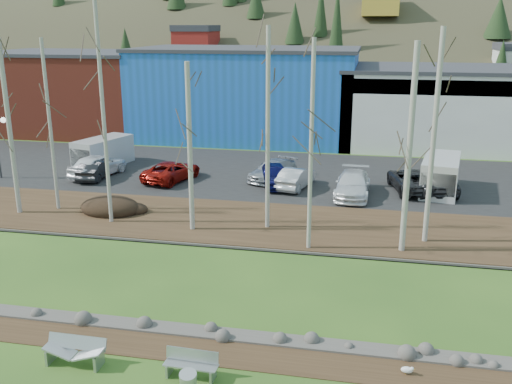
% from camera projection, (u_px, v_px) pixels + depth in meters
% --- Properties ---
extents(dirt_strip, '(80.00, 1.80, 0.03)m').
position_uv_depth(dirt_strip, '(192.00, 348.00, 19.00)').
color(dirt_strip, '#382616').
rests_on(dirt_strip, ground).
extents(near_bank_rocks, '(80.00, 0.80, 0.50)m').
position_uv_depth(near_bank_rocks, '(200.00, 333.00, 19.95)').
color(near_bank_rocks, '#47423D').
rests_on(near_bank_rocks, ground).
extents(river, '(80.00, 8.00, 0.90)m').
position_uv_depth(river, '(229.00, 283.00, 23.80)').
color(river, '#111E31').
rests_on(river, ground).
extents(far_bank_rocks, '(80.00, 0.80, 0.46)m').
position_uv_depth(far_bank_rocks, '(249.00, 247.00, 27.66)').
color(far_bank_rocks, '#47423D').
rests_on(far_bank_rocks, ground).
extents(far_bank, '(80.00, 7.00, 0.15)m').
position_uv_depth(far_bank, '(261.00, 224.00, 30.65)').
color(far_bank, '#382616').
rests_on(far_bank, ground).
extents(parking_lot, '(80.00, 14.00, 0.14)m').
position_uv_depth(parking_lot, '(289.00, 175.00, 40.52)').
color(parking_lot, black).
rests_on(parking_lot, ground).
extents(building_brick, '(16.32, 12.24, 7.80)m').
position_uv_depth(building_brick, '(72.00, 91.00, 57.12)').
color(building_brick, '#9A3726').
rests_on(building_brick, ground).
extents(building_blue, '(20.40, 12.24, 8.30)m').
position_uv_depth(building_blue, '(248.00, 93.00, 53.65)').
color(building_blue, '#1B56A9').
rests_on(building_blue, ground).
extents(building_white, '(18.36, 12.24, 6.80)m').
position_uv_depth(building_white, '(446.00, 106.00, 50.46)').
color(building_white, silver).
rests_on(building_white, ground).
extents(bench_intact, '(1.70, 0.57, 0.84)m').
position_uv_depth(bench_intact, '(191.00, 364.00, 17.40)').
color(bench_intact, '#A8ABAD').
rests_on(bench_intact, ground).
extents(bench_damaged, '(1.99, 0.67, 0.88)m').
position_uv_depth(bench_damaged, '(75.00, 351.00, 18.06)').
color(bench_damaged, '#A8ABAD').
rests_on(bench_damaged, ground).
extents(seagull, '(0.43, 0.21, 0.32)m').
position_uv_depth(seagull, '(407.00, 370.00, 17.53)').
color(seagull, gold).
rests_on(seagull, ground).
extents(dirt_mound, '(3.44, 2.43, 0.67)m').
position_uv_depth(dirt_mound, '(110.00, 206.00, 32.21)').
color(dirt_mound, black).
rests_on(dirt_mound, far_bank).
extents(birch_0, '(0.26, 0.26, 9.58)m').
position_uv_depth(birch_0, '(9.00, 128.00, 30.94)').
color(birch_0, beige).
rests_on(birch_0, far_bank).
extents(birch_1, '(0.19, 0.19, 9.56)m').
position_uv_depth(birch_1, '(50.00, 126.00, 31.62)').
color(birch_1, beige).
rests_on(birch_1, far_bank).
extents(birch_2, '(0.20, 0.20, 11.36)m').
position_uv_depth(birch_2, '(103.00, 117.00, 29.20)').
color(birch_2, beige).
rests_on(birch_2, far_bank).
extents(birch_3, '(0.25, 0.25, 8.53)m').
position_uv_depth(birch_3, '(190.00, 148.00, 28.47)').
color(birch_3, beige).
rests_on(birch_3, far_bank).
extents(birch_4, '(0.22, 0.22, 10.20)m').
position_uv_depth(birch_4, '(268.00, 131.00, 28.54)').
color(birch_4, beige).
rests_on(birch_4, far_bank).
extents(birch_5, '(0.19, 0.19, 9.70)m').
position_uv_depth(birch_5, '(311.00, 148.00, 25.83)').
color(birch_5, beige).
rests_on(birch_5, far_bank).
extents(birch_6, '(0.27, 0.27, 9.58)m').
position_uv_depth(birch_6, '(409.00, 151.00, 25.54)').
color(birch_6, beige).
rests_on(birch_6, far_bank).
extents(birch_7, '(0.25, 0.25, 10.16)m').
position_uv_depth(birch_7, '(434.00, 139.00, 26.60)').
color(birch_7, beige).
rests_on(birch_7, far_bank).
extents(car_0, '(2.89, 5.02, 1.61)m').
position_uv_depth(car_0, '(97.00, 165.00, 39.66)').
color(car_0, white).
rests_on(car_0, parking_lot).
extents(car_1, '(1.69, 4.05, 1.30)m').
position_uv_depth(car_1, '(96.00, 169.00, 39.19)').
color(car_1, black).
rests_on(car_1, parking_lot).
extents(car_2, '(3.36, 5.18, 1.33)m').
position_uv_depth(car_2, '(172.00, 171.00, 38.67)').
color(car_2, '#9B130C').
rests_on(car_2, parking_lot).
extents(car_3, '(3.37, 4.82, 1.30)m').
position_uv_depth(car_3, '(273.00, 170.00, 38.89)').
color(car_3, '#A3A5AA').
rests_on(car_3, parking_lot).
extents(car_4, '(3.08, 4.62, 1.46)m').
position_uv_depth(car_4, '(275.00, 175.00, 37.36)').
color(car_4, '#0E0F4B').
rests_on(car_4, parking_lot).
extents(car_5, '(2.27, 4.30, 1.35)m').
position_uv_depth(car_5, '(296.00, 178.00, 36.92)').
color(car_5, silver).
rests_on(car_5, parking_lot).
extents(car_6, '(3.36, 5.52, 1.43)m').
position_uv_depth(car_6, '(412.00, 180.00, 36.28)').
color(car_6, '#2A2A2D').
rests_on(car_6, parking_lot).
extents(car_7, '(2.19, 5.09, 1.46)m').
position_uv_depth(car_7, '(353.00, 184.00, 35.19)').
color(car_7, white).
rests_on(car_7, parking_lot).
extents(car_8, '(3.36, 5.52, 1.43)m').
position_uv_depth(car_8, '(430.00, 181.00, 36.06)').
color(car_8, '#2A2A2D').
rests_on(car_8, parking_lot).
extents(van_white, '(2.91, 5.34, 2.22)m').
position_uv_depth(van_white, '(440.00, 176.00, 35.77)').
color(van_white, silver).
rests_on(van_white, parking_lot).
extents(van_grey, '(3.24, 5.12, 2.08)m').
position_uv_depth(van_grey, '(101.00, 152.00, 42.49)').
color(van_grey, silver).
rests_on(van_grey, parking_lot).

